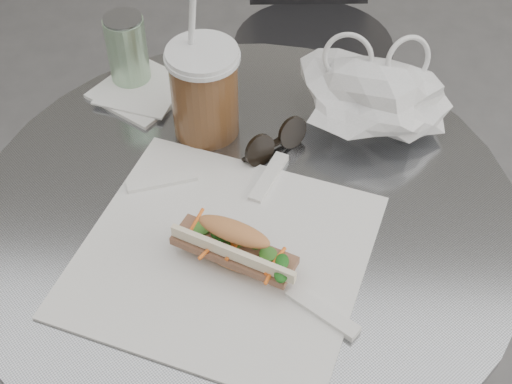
# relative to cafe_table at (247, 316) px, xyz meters

# --- Properties ---
(cafe_table) EXTENTS (0.76, 0.76, 0.74)m
(cafe_table) POSITION_rel_cafe_table_xyz_m (0.00, 0.00, 0.00)
(cafe_table) COLOR slate
(cafe_table) RESTS_ON ground
(chair_far) EXTENTS (0.38, 0.40, 0.72)m
(chair_far) POSITION_rel_cafe_table_xyz_m (0.09, 0.82, -0.14)
(chair_far) COLOR #2E2E30
(chair_far) RESTS_ON ground
(sandwich_paper) EXTENTS (0.44, 0.42, 0.00)m
(sandwich_paper) POSITION_rel_cafe_table_xyz_m (-0.02, -0.09, 0.28)
(sandwich_paper) COLOR white
(sandwich_paper) RESTS_ON cafe_table
(banh_mi) EXTENTS (0.21, 0.15, 0.07)m
(banh_mi) POSITION_rel_cafe_table_xyz_m (-0.01, -0.10, 0.31)
(banh_mi) COLOR #D2824F
(banh_mi) RESTS_ON sandwich_paper
(iced_coffee) EXTENTS (0.11, 0.11, 0.31)m
(iced_coffee) POSITION_rel_cafe_table_xyz_m (-0.07, 0.15, 0.35)
(iced_coffee) COLOR brown
(iced_coffee) RESTS_ON cafe_table
(sunglasses) EXTENTS (0.10, 0.09, 0.05)m
(sunglasses) POSITION_rel_cafe_table_xyz_m (0.03, 0.11, 0.29)
(sunglasses) COLOR black
(sunglasses) RESTS_ON cafe_table
(plastic_bag) EXTENTS (0.23, 0.19, 0.11)m
(plastic_bag) POSITION_rel_cafe_table_xyz_m (0.18, 0.18, 0.33)
(plastic_bag) COLOR white
(plastic_bag) RESTS_ON cafe_table
(napkin_stack) EXTENTS (0.18, 0.18, 0.01)m
(napkin_stack) POSITION_rel_cafe_table_xyz_m (-0.19, 0.23, 0.28)
(napkin_stack) COLOR white
(napkin_stack) RESTS_ON cafe_table
(drink_can) EXTENTS (0.06, 0.06, 0.12)m
(drink_can) POSITION_rel_cafe_table_xyz_m (-0.21, 0.26, 0.33)
(drink_can) COLOR #5FA361
(drink_can) RESTS_ON cafe_table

